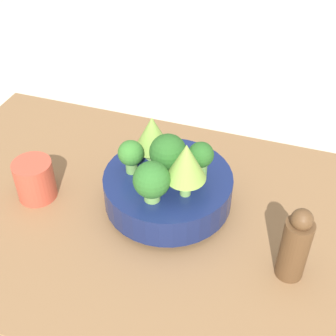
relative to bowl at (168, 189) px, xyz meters
The scene contains 11 objects.
ground_plane 0.09m from the bowl, 54.62° to the left, with size 6.00×6.00×0.00m, color beige.
table 0.08m from the bowl, 54.62° to the left, with size 0.97×0.61×0.04m.
bowl is the anchor object (origin of this frame).
broccoli_floret_right 0.10m from the bowl, ahead, with size 0.05×0.05×0.07m.
broccoli_floret_back 0.10m from the bowl, 84.05° to the left, with size 0.06×0.06×0.08m.
broccoli_floret_center 0.08m from the bowl, behind, with size 0.07×0.07×0.09m.
broccoli_floret_left 0.10m from the bowl, 166.00° to the right, with size 0.05×0.05×0.08m.
romanesco_piece_near 0.11m from the bowl, 44.88° to the right, with size 0.07×0.07×0.09m.
romanesco_piece_far 0.12m from the bowl, 140.93° to the left, with size 0.07×0.07×0.11m.
cup 0.26m from the bowl, 12.39° to the left, with size 0.07×0.07×0.08m.
pepper_mill 0.26m from the bowl, 159.78° to the left, with size 0.05×0.05×0.14m.
Camera 1 is at (-0.23, 0.58, 0.67)m, focal length 50.00 mm.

